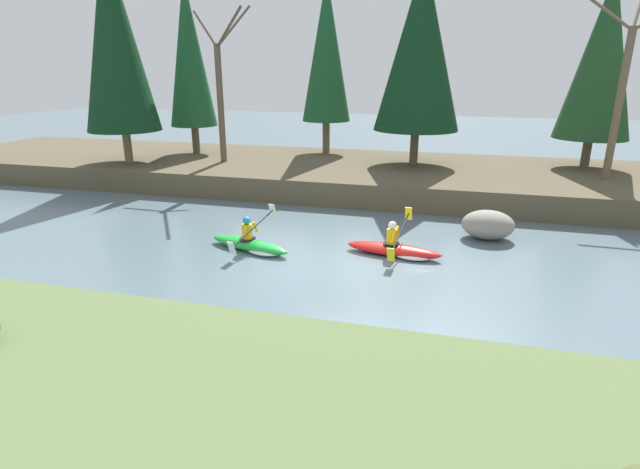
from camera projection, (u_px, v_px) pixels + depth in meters
ground_plane at (336, 262)px, 13.68m from camera, size 90.00×90.00×0.00m
riverbank_near at (216, 432)px, 6.91m from camera, size 44.00×6.09×0.53m
riverbank_far at (385, 176)px, 22.11m from camera, size 44.00×8.16×0.96m
conifer_tree_far_left at (114, 37)px, 20.96m from camera, size 3.16×3.16×9.25m
conifer_tree_left at (189, 53)px, 23.58m from camera, size 2.25×2.25×8.19m
conifer_tree_mid_left at (326, 50)px, 23.69m from camera, size 2.35×2.35×8.22m
conifer_tree_centre at (420, 46)px, 20.57m from camera, size 3.63×3.63×8.36m
conifer_tree_mid_right at (603, 57)px, 20.00m from camera, size 2.97×2.97×7.75m
bare_tree_upstream at (221, 89)px, 21.91m from camera, size 3.71×3.67×6.74m
bare_tree_mid_upstream at (623, 86)px, 18.21m from camera, size 4.01×3.96×7.31m
kayaker_lead at (397, 249)px, 14.03m from camera, size 2.80×2.07×1.20m
kayaker_middle at (252, 244)px, 14.43m from camera, size 2.77×2.03×1.20m
boulder_midstream at (488, 225)px, 15.40m from camera, size 1.58×1.24×0.89m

